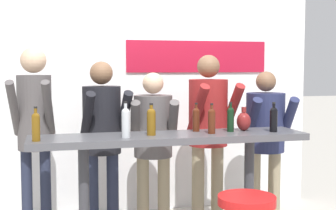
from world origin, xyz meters
name	(u,v)px	position (x,y,z in m)	size (l,w,h in m)	color
back_wall	(143,97)	(0.01, 1.30, 1.30)	(4.02, 0.12, 2.59)	white
tasting_table	(170,155)	(0.00, 0.00, 0.88)	(2.42, 0.51, 1.06)	#4C4C51
person_far_left	(35,120)	(-1.16, 0.56, 1.15)	(0.42, 0.56, 1.82)	#23283D
person_left	(102,129)	(-0.53, 0.55, 1.05)	(0.48, 0.58, 1.69)	#23283D
person_center_left	(153,135)	(-0.04, 0.53, 0.97)	(0.50, 0.58, 1.59)	gray
person_center	(209,122)	(0.54, 0.55, 1.09)	(0.51, 0.61, 1.76)	gray
person_center_right	(265,131)	(1.15, 0.51, 0.98)	(0.51, 0.57, 1.60)	gray
wine_bottle_0	(126,121)	(-0.41, -0.11, 1.19)	(0.07, 0.07, 0.30)	#B7BCC1
wine_bottle_1	(274,118)	(0.95, -0.08, 1.18)	(0.07, 0.07, 0.27)	black
wine_bottle_2	(231,118)	(0.57, 0.03, 1.18)	(0.06, 0.06, 0.27)	black
wine_bottle_3	(36,125)	(-1.12, -0.12, 1.18)	(0.07, 0.07, 0.28)	brown
wine_bottle_4	(212,120)	(0.36, -0.05, 1.18)	(0.06, 0.06, 0.27)	#4C1E0F
wine_bottle_5	(151,120)	(-0.17, -0.02, 1.18)	(0.08, 0.08, 0.28)	brown
wine_bottle_6	(196,118)	(0.28, 0.12, 1.18)	(0.06, 0.06, 0.26)	#4C1E0F
decorative_vase	(244,121)	(0.72, 0.06, 1.14)	(0.13, 0.13, 0.22)	maroon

